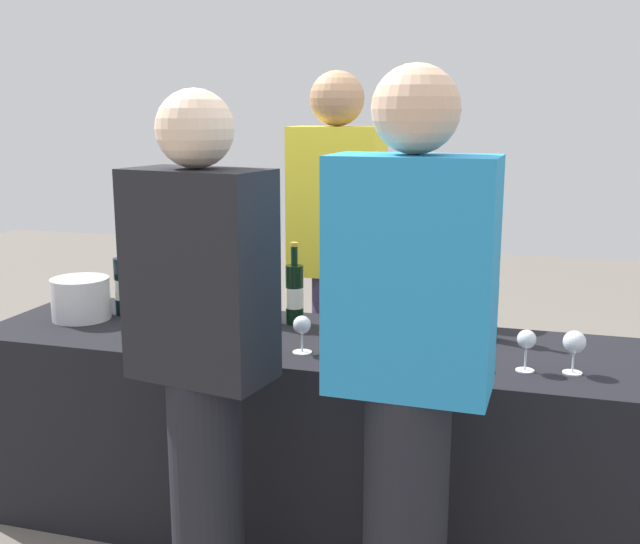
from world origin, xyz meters
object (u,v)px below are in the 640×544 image
at_px(wine_bottle_5, 334,304).
at_px(guest_0, 202,352).
at_px(wine_glass_2, 456,337).
at_px(wine_bottle_1, 147,285).
at_px(wine_bottle_3, 265,295).
at_px(menu_board, 217,350).
at_px(wine_bottle_4, 295,294).
at_px(wine_bottle_7, 489,309).
at_px(wine_bottle_6, 393,304).
at_px(server_pouring, 336,254).
at_px(wine_bottle_0, 124,285).
at_px(wine_glass_3, 526,341).
at_px(wine_glass_1, 391,332).
at_px(guest_1, 409,363).
at_px(ice_bucket, 81,299).
at_px(wine_glass_0, 302,327).
at_px(wine_glass_4, 574,343).
at_px(wine_bottle_2, 185,290).

relative_size(wine_bottle_5, guest_0, 0.18).
bearing_deg(wine_glass_2, wine_bottle_1, 166.85).
distance_m(wine_bottle_3, menu_board, 1.04).
distance_m(wine_bottle_4, wine_bottle_7, 0.74).
relative_size(wine_bottle_6, server_pouring, 0.18).
height_order(wine_bottle_4, wine_bottle_5, wine_bottle_4).
bearing_deg(wine_bottle_0, wine_bottle_3, 1.87).
relative_size(wine_bottle_4, wine_glass_3, 2.36).
distance_m(wine_glass_1, menu_board, 1.59).
height_order(wine_bottle_3, guest_1, guest_1).
height_order(wine_glass_3, menu_board, wine_glass_3).
bearing_deg(wine_glass_1, ice_bucket, 172.67).
distance_m(wine_glass_0, wine_glass_4, 0.88).
xyz_separation_m(wine_bottle_2, guest_0, (0.41, -0.73, 0.01)).
relative_size(wine_glass_2, wine_glass_3, 1.01).
bearing_deg(wine_bottle_4, wine_glass_2, -26.95).
bearing_deg(wine_glass_4, server_pouring, 142.81).
height_order(wine_glass_1, wine_glass_4, wine_glass_4).
xyz_separation_m(guest_1, menu_board, (-1.23, 1.51, -0.54)).
height_order(wine_bottle_1, wine_glass_2, wine_bottle_1).
distance_m(wine_bottle_5, wine_glass_4, 0.88).
distance_m(wine_bottle_6, wine_glass_3, 0.57).
height_order(wine_bottle_0, wine_bottle_4, wine_bottle_0).
bearing_deg(wine_glass_0, wine_bottle_7, 29.63).
bearing_deg(wine_glass_1, wine_glass_4, 3.71).
distance_m(wine_bottle_1, guest_0, 0.97).
relative_size(wine_glass_3, wine_glass_4, 0.98).
bearing_deg(guest_1, wine_bottle_1, 149.16).
bearing_deg(wine_bottle_3, wine_bottle_5, -4.96).
bearing_deg(wine_bottle_0, menu_board, 85.47).
bearing_deg(guest_1, wine_glass_0, 135.74).
distance_m(wine_bottle_5, wine_bottle_7, 0.57).
distance_m(wine_glass_2, server_pouring, 0.98).
relative_size(wine_bottle_3, menu_board, 0.44).
height_order(wine_bottle_1, menu_board, wine_bottle_1).
bearing_deg(menu_board, wine_bottle_2, -62.06).
relative_size(wine_bottle_1, wine_bottle_4, 1.03).
xyz_separation_m(wine_bottle_6, ice_bucket, (-1.23, -0.16, -0.03)).
height_order(wine_glass_2, wine_glass_4, wine_glass_4).
bearing_deg(wine_bottle_5, wine_bottle_4, 160.04).
height_order(wine_glass_4, guest_0, guest_0).
bearing_deg(wine_bottle_7, ice_bucket, -173.76).
relative_size(wine_bottle_1, wine_glass_0, 2.52).
bearing_deg(wine_bottle_3, wine_bottle_1, 179.68).
xyz_separation_m(wine_bottle_1, wine_bottle_7, (1.36, 0.03, -0.01)).
bearing_deg(wine_glass_3, wine_bottle_4, 159.80).
xyz_separation_m(wine_bottle_0, wine_bottle_2, (0.28, -0.02, 0.00)).
distance_m(wine_bottle_3, wine_bottle_4, 0.11).
distance_m(wine_glass_2, ice_bucket, 1.50).
bearing_deg(menu_board, wine_bottle_1, -75.49).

